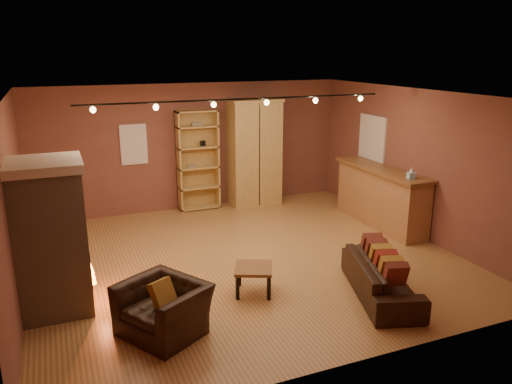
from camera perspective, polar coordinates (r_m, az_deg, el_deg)
name	(u,v)px	position (r m, az deg, el deg)	size (l,w,h in m)	color
floor	(246,259)	(8.72, -1.14, -7.64)	(7.00, 7.00, 0.00)	#986636
ceiling	(245,95)	(8.02, -1.25, 11.02)	(7.00, 7.00, 0.00)	brown
back_wall	(193,147)	(11.28, -7.23, 5.15)	(7.00, 0.02, 2.80)	brown
left_wall	(13,205)	(7.76, -26.05, -1.33)	(0.02, 6.50, 2.80)	brown
right_wall	(416,163)	(10.04, 17.80, 3.16)	(0.02, 6.50, 2.80)	brown
fireplace	(51,237)	(7.27, -22.35, -4.82)	(1.01, 0.98, 2.12)	tan
back_window	(134,144)	(10.97, -13.81, 5.31)	(0.56, 0.04, 0.86)	white
bookcase	(197,159)	(11.23, -6.73, 3.74)	(0.91, 0.36, 2.23)	tan
armoire	(254,152)	(11.45, -0.19, 4.54)	(1.20, 0.68, 2.44)	tan
bar_counter	(381,196)	(10.50, 14.09, -0.47)	(0.66, 2.51, 1.20)	#B17D51
tissue_box	(411,174)	(9.61, 17.31, 1.99)	(0.16, 0.16, 0.23)	#8FC7E4
right_window	(372,139)	(11.05, 13.15, 5.95)	(0.05, 0.90, 1.00)	white
loveseat	(382,271)	(7.58, 14.17, -8.73)	(1.10, 1.94, 0.77)	black
armchair	(163,300)	(6.53, -10.60, -12.09)	(1.10, 1.22, 0.89)	black
coffee_table	(254,271)	(7.44, -0.28, -8.98)	(0.72, 0.72, 0.41)	brown
track_rail	(241,101)	(8.22, -1.76, 10.34)	(5.20, 0.09, 0.13)	black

